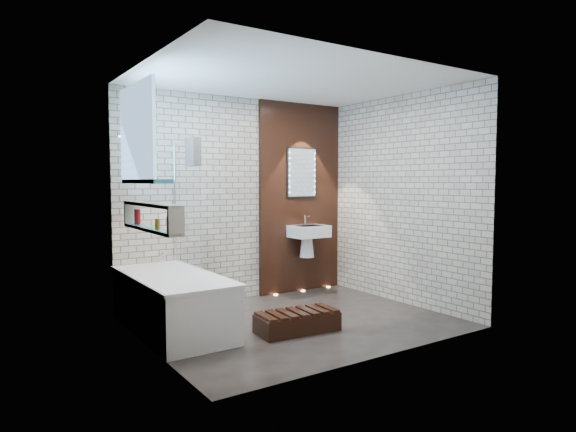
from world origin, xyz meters
TOP-DOWN VIEW (x-y plane):
  - ground at (0.00, 0.00)m, footprint 3.20×3.20m
  - room_shell at (0.00, 0.00)m, footprint 3.24×3.20m
  - walnut_panel at (0.95, 1.27)m, footprint 1.30×0.06m
  - clerestory_window at (-1.57, 0.35)m, footprint 0.18×1.00m
  - display_niche at (-1.53, 0.15)m, footprint 0.14×1.30m
  - bathtub at (-1.22, 0.45)m, footprint 0.79×1.74m
  - bath_screen at (-0.87, 0.89)m, footprint 0.01×0.78m
  - towel at (-0.87, 0.71)m, footprint 0.09×0.24m
  - shower_head at (-1.30, 0.95)m, footprint 0.18×0.18m
  - washbasin at (0.95, 1.07)m, footprint 0.50×0.36m
  - led_mirror at (0.95, 1.23)m, footprint 0.50×0.02m
  - walnut_step at (-0.19, -0.30)m, footprint 0.87×0.45m
  - niche_bottles at (-1.53, 0.14)m, footprint 0.06×0.97m
  - sill_vases at (-1.50, 0.50)m, footprint 0.19×0.19m
  - floor_uplights at (0.95, 1.20)m, footprint 0.96×0.06m

SIDE VIEW (x-z plane):
  - ground at x=0.00m, z-range 0.00..0.00m
  - floor_uplights at x=0.95m, z-range 0.00..0.01m
  - walnut_step at x=-0.19m, z-range 0.00..0.19m
  - bathtub at x=-1.22m, z-range -0.06..0.64m
  - washbasin at x=0.95m, z-range 0.50..1.08m
  - niche_bottles at x=-1.53m, z-range 1.09..1.24m
  - display_niche at x=-1.53m, z-range 1.07..1.33m
  - bath_screen at x=-0.87m, z-range 0.58..1.98m
  - walnut_panel at x=0.95m, z-range 0.00..2.60m
  - room_shell at x=0.00m, z-range 0.00..2.60m
  - sill_vases at x=-1.50m, z-range 1.55..1.74m
  - led_mirror at x=0.95m, z-range 1.30..2.00m
  - towel at x=-0.87m, z-range 1.70..2.00m
  - clerestory_window at x=-1.57m, z-range 1.43..2.37m
  - shower_head at x=-1.30m, z-range 1.99..2.01m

